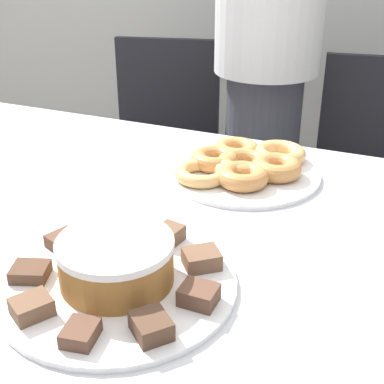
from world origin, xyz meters
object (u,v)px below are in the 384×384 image
Objects in this scene: person_standing at (267,48)px; frosted_cake at (116,261)px; plate_cake at (118,283)px; office_chair_left at (162,170)px; office_chair_right at (371,206)px; plate_donuts at (243,173)px.

frosted_cake is at bearing -86.09° from person_standing.
plate_cake is at bearing 0.00° from frosted_cake.
person_standing reaches higher than plate_cake.
frosted_cake is at bearing 180.00° from plate_cake.
office_chair_left is 2.40× the size of plate_cake.
office_chair_left is at bearing 171.41° from office_chair_right.
office_chair_left reaches higher than plate_donuts.
person_standing is 0.64m from office_chair_left.
office_chair_right is at bearing -13.82° from office_chair_left.
plate_cake is 2.07× the size of frosted_cake.
frosted_cake is at bearing -96.09° from plate_donuts.
office_chair_left reaches higher than plate_cake.
person_standing is at bearing -20.16° from office_chair_left.
frosted_cake is at bearing -80.78° from office_chair_left.
office_chair_left and office_chair_right have the same top height.
office_chair_left reaches higher than frosted_cake.
office_chair_left is (-0.40, 0.04, -0.50)m from person_standing.
person_standing is 1.07m from plate_cake.
frosted_cake is at bearing -114.01° from office_chair_right.
office_chair_left is at bearing 113.12° from plate_cake.
person_standing is at bearing 93.91° from frosted_cake.
office_chair_right is at bearing 6.81° from person_standing.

